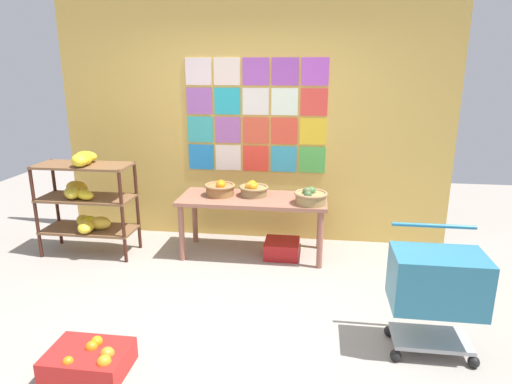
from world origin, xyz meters
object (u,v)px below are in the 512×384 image
object	(u,v)px
fruit_basket_centre	(253,189)
orange_crate_foreground	(90,360)
banana_shelf_unit	(85,197)
fruit_basket_left	(310,197)
shopping_cart	(437,284)
fruit_basket_back_right	(220,188)
display_table	(253,204)
produce_crate_under_table	(282,248)

from	to	relation	value
fruit_basket_centre	orange_crate_foreground	size ratio (longest dim) A/B	0.59
banana_shelf_unit	fruit_basket_centre	world-z (taller)	banana_shelf_unit
banana_shelf_unit	fruit_basket_left	distance (m)	2.40
banana_shelf_unit	shopping_cart	bearing A→B (deg)	-22.01
fruit_basket_left	fruit_basket_back_right	bearing A→B (deg)	169.94
display_table	orange_crate_foreground	xyz separation A→B (m)	(-0.81, -2.09, -0.48)
fruit_basket_left	produce_crate_under_table	size ratio (longest dim) A/B	0.92
fruit_basket_left	shopping_cart	xyz separation A→B (m)	(0.90, -1.40, -0.19)
fruit_basket_back_right	fruit_basket_centre	distance (m)	0.36
display_table	produce_crate_under_table	xyz separation A→B (m)	(0.32, -0.02, -0.48)
fruit_basket_back_right	orange_crate_foreground	bearing A→B (deg)	-101.90
fruit_basket_back_right	orange_crate_foreground	world-z (taller)	fruit_basket_back_right
fruit_basket_left	shopping_cart	distance (m)	1.67
fruit_basket_centre	produce_crate_under_table	world-z (taller)	fruit_basket_centre
banana_shelf_unit	fruit_basket_back_right	bearing A→B (deg)	9.42
fruit_basket_back_right	shopping_cart	bearing A→B (deg)	-40.00
fruit_basket_left	shopping_cart	world-z (taller)	shopping_cart
display_table	shopping_cart	world-z (taller)	shopping_cart
banana_shelf_unit	fruit_basket_back_right	xyz separation A→B (m)	(1.42, 0.24, 0.08)
orange_crate_foreground	shopping_cart	distance (m)	2.42
display_table	shopping_cart	size ratio (longest dim) A/B	1.75
fruit_basket_left	fruit_basket_centre	bearing A→B (deg)	161.25
shopping_cart	banana_shelf_unit	bearing A→B (deg)	165.23
orange_crate_foreground	fruit_basket_centre	bearing A→B (deg)	69.58
fruit_basket_left	orange_crate_foreground	distance (m)	2.49
fruit_basket_left	orange_crate_foreground	xyz separation A→B (m)	(-1.41, -1.94, -0.63)
produce_crate_under_table	orange_crate_foreground	bearing A→B (deg)	-118.60
banana_shelf_unit	produce_crate_under_table	xyz separation A→B (m)	(2.11, 0.19, -0.56)
produce_crate_under_table	orange_crate_foreground	world-z (taller)	orange_crate_foreground
display_table	fruit_basket_left	bearing A→B (deg)	-13.44
produce_crate_under_table	shopping_cart	distance (m)	1.98
display_table	fruit_basket_back_right	size ratio (longest dim) A/B	4.72
display_table	fruit_basket_centre	bearing A→B (deg)	94.51
shopping_cart	produce_crate_under_table	bearing A→B (deg)	135.28
fruit_basket_centre	fruit_basket_left	bearing A→B (deg)	-18.75
display_table	produce_crate_under_table	world-z (taller)	display_table
display_table	fruit_basket_left	world-z (taller)	fruit_basket_left
fruit_basket_centre	orange_crate_foreground	xyz separation A→B (m)	(-0.80, -2.15, -0.63)
fruit_basket_back_right	fruit_basket_left	xyz separation A→B (m)	(0.97, -0.17, -0.00)
banana_shelf_unit	fruit_basket_left	world-z (taller)	banana_shelf_unit
orange_crate_foreground	shopping_cart	xyz separation A→B (m)	(2.31, 0.55, 0.44)
display_table	orange_crate_foreground	distance (m)	2.29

